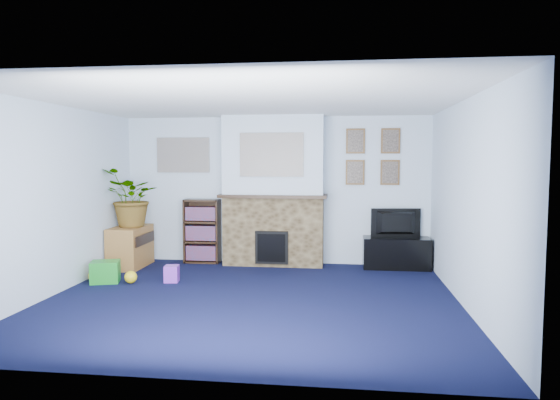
# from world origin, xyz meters

# --- Properties ---
(floor) EXTENTS (5.00, 4.50, 0.01)m
(floor) POSITION_xyz_m (0.00, 0.00, 0.00)
(floor) COLOR black
(floor) RESTS_ON ground
(ceiling) EXTENTS (5.00, 4.50, 0.01)m
(ceiling) POSITION_xyz_m (0.00, 0.00, 2.40)
(ceiling) COLOR white
(ceiling) RESTS_ON wall_back
(wall_back) EXTENTS (5.00, 0.04, 2.40)m
(wall_back) POSITION_xyz_m (0.00, 2.25, 1.20)
(wall_back) COLOR silver
(wall_back) RESTS_ON ground
(wall_front) EXTENTS (5.00, 0.04, 2.40)m
(wall_front) POSITION_xyz_m (0.00, -2.25, 1.20)
(wall_front) COLOR silver
(wall_front) RESTS_ON ground
(wall_left) EXTENTS (0.04, 4.50, 2.40)m
(wall_left) POSITION_xyz_m (-2.50, 0.00, 1.20)
(wall_left) COLOR silver
(wall_left) RESTS_ON ground
(wall_right) EXTENTS (0.04, 4.50, 2.40)m
(wall_right) POSITION_xyz_m (2.50, 0.00, 1.20)
(wall_right) COLOR silver
(wall_right) RESTS_ON ground
(chimney_breast) EXTENTS (1.72, 0.50, 2.40)m
(chimney_breast) POSITION_xyz_m (0.00, 2.05, 1.18)
(chimney_breast) COLOR brown
(chimney_breast) RESTS_ON ground
(collage_main) EXTENTS (1.00, 0.03, 0.68)m
(collage_main) POSITION_xyz_m (0.00, 1.84, 1.78)
(collage_main) COLOR gray
(collage_main) RESTS_ON chimney_breast
(collage_left) EXTENTS (0.90, 0.03, 0.58)m
(collage_left) POSITION_xyz_m (-1.55, 2.23, 1.78)
(collage_left) COLOR gray
(collage_left) RESTS_ON wall_back
(portrait_tl) EXTENTS (0.30, 0.03, 0.40)m
(portrait_tl) POSITION_xyz_m (1.30, 2.23, 2.00)
(portrait_tl) COLOR brown
(portrait_tl) RESTS_ON wall_back
(portrait_tr) EXTENTS (0.30, 0.03, 0.40)m
(portrait_tr) POSITION_xyz_m (1.85, 2.23, 2.00)
(portrait_tr) COLOR brown
(portrait_tr) RESTS_ON wall_back
(portrait_bl) EXTENTS (0.30, 0.03, 0.40)m
(portrait_bl) POSITION_xyz_m (1.30, 2.23, 1.50)
(portrait_bl) COLOR brown
(portrait_bl) RESTS_ON wall_back
(portrait_br) EXTENTS (0.30, 0.03, 0.40)m
(portrait_br) POSITION_xyz_m (1.85, 2.23, 1.50)
(portrait_br) COLOR brown
(portrait_br) RESTS_ON wall_back
(tv_stand) EXTENTS (1.03, 0.43, 0.49)m
(tv_stand) POSITION_xyz_m (1.95, 2.03, 0.23)
(tv_stand) COLOR black
(tv_stand) RESTS_ON ground
(television) EXTENTS (0.79, 0.20, 0.45)m
(television) POSITION_xyz_m (1.95, 2.05, 0.71)
(television) COLOR black
(television) RESTS_ON tv_stand
(bookshelf) EXTENTS (0.58, 0.28, 1.05)m
(bookshelf) POSITION_xyz_m (-1.20, 2.11, 0.50)
(bookshelf) COLOR black
(bookshelf) RESTS_ON ground
(sideboard) EXTENTS (0.46, 0.83, 0.65)m
(sideboard) POSITION_xyz_m (-2.24, 1.62, 0.35)
(sideboard) COLOR olive
(sideboard) RESTS_ON ground
(potted_plant) EXTENTS (0.74, 0.85, 0.93)m
(potted_plant) POSITION_xyz_m (-2.19, 1.57, 1.11)
(potted_plant) COLOR #26661E
(potted_plant) RESTS_ON sideboard
(mantel_clock) EXTENTS (0.11, 0.07, 0.15)m
(mantel_clock) POSITION_xyz_m (-0.13, 2.00, 1.22)
(mantel_clock) COLOR gold
(mantel_clock) RESTS_ON chimney_breast
(mantel_candle) EXTENTS (0.04, 0.04, 0.14)m
(mantel_candle) POSITION_xyz_m (0.34, 2.00, 1.23)
(mantel_candle) COLOR #B2BFC6
(mantel_candle) RESTS_ON chimney_breast
(mantel_teddy) EXTENTS (0.12, 0.12, 0.12)m
(mantel_teddy) POSITION_xyz_m (-0.61, 2.00, 1.22)
(mantel_teddy) COLOR slate
(mantel_teddy) RESTS_ON chimney_breast
(mantel_can) EXTENTS (0.07, 0.07, 0.13)m
(mantel_can) POSITION_xyz_m (0.69, 2.00, 1.21)
(mantel_can) COLOR purple
(mantel_can) RESTS_ON chimney_breast
(green_crate) EXTENTS (0.44, 0.39, 0.30)m
(green_crate) POSITION_xyz_m (-2.16, 0.60, 0.14)
(green_crate) COLOR #198C26
(green_crate) RESTS_ON ground
(toy_ball) EXTENTS (0.17, 0.17, 0.17)m
(toy_ball) POSITION_xyz_m (-1.79, 0.60, 0.09)
(toy_ball) COLOR yellow
(toy_ball) RESTS_ON ground
(toy_block) EXTENTS (0.21, 0.21, 0.23)m
(toy_block) POSITION_xyz_m (-1.26, 0.74, 0.11)
(toy_block) COLOR purple
(toy_block) RESTS_ON ground
(toy_tube) EXTENTS (0.30, 0.13, 0.17)m
(toy_tube) POSITION_xyz_m (-2.30, 0.72, 0.07)
(toy_tube) COLOR yellow
(toy_tube) RESTS_ON ground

